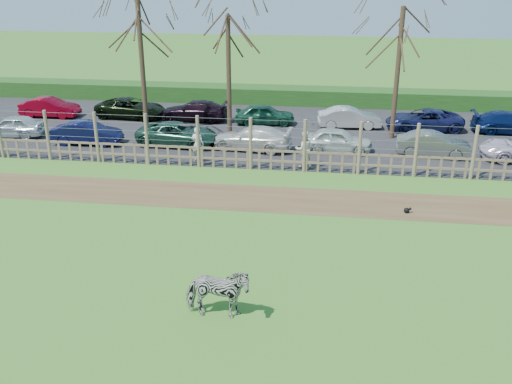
# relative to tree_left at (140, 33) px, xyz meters

# --- Properties ---
(ground) EXTENTS (120.00, 120.00, 0.00)m
(ground) POSITION_rel_tree_left_xyz_m (6.50, -12.50, -5.62)
(ground) COLOR #52A32F
(ground) RESTS_ON ground
(dirt_strip) EXTENTS (34.00, 2.80, 0.01)m
(dirt_strip) POSITION_rel_tree_left_xyz_m (6.50, -8.00, -5.61)
(dirt_strip) COLOR brown
(dirt_strip) RESTS_ON ground
(asphalt) EXTENTS (44.00, 13.00, 0.04)m
(asphalt) POSITION_rel_tree_left_xyz_m (6.50, 2.00, -5.60)
(asphalt) COLOR #232326
(asphalt) RESTS_ON ground
(hedge) EXTENTS (46.00, 2.00, 1.10)m
(hedge) POSITION_rel_tree_left_xyz_m (6.50, 9.00, -5.07)
(hedge) COLOR #1E4716
(hedge) RESTS_ON ground
(fence) EXTENTS (30.16, 0.16, 2.50)m
(fence) POSITION_rel_tree_left_xyz_m (6.50, -4.50, -4.81)
(fence) COLOR brown
(fence) RESTS_ON ground
(tree_left) EXTENTS (4.80, 4.80, 7.88)m
(tree_left) POSITION_rel_tree_left_xyz_m (0.00, 0.00, 0.00)
(tree_left) COLOR #3D2B1E
(tree_left) RESTS_ON ground
(tree_mid) EXTENTS (4.80, 4.80, 6.83)m
(tree_mid) POSITION_rel_tree_left_xyz_m (4.50, 1.00, -0.75)
(tree_mid) COLOR #3D2B1E
(tree_mid) RESTS_ON ground
(tree_right) EXTENTS (4.80, 4.80, 7.35)m
(tree_right) POSITION_rel_tree_left_xyz_m (13.50, 1.50, -0.37)
(tree_right) COLOR #3D2B1E
(tree_right) RESTS_ON ground
(zebra) EXTENTS (1.86, 0.91, 1.54)m
(zebra) POSITION_rel_tree_left_xyz_m (7.34, -16.57, -4.84)
(zebra) COLOR gray
(zebra) RESTS_ON ground
(visitor_a) EXTENTS (0.68, 0.50, 1.72)m
(visitor_a) POSITION_rel_tree_left_xyz_m (3.81, -3.86, -4.71)
(visitor_a) COLOR beige
(visitor_a) RESTS_ON asphalt
(visitor_b) EXTENTS (0.99, 0.87, 1.72)m
(visitor_b) POSITION_rel_tree_left_xyz_m (8.95, -3.92, -4.71)
(visitor_b) COLOR silver
(visitor_b) RESTS_ON asphalt
(crow) EXTENTS (0.30, 0.22, 0.24)m
(crow) POSITION_rel_tree_left_xyz_m (13.27, -8.68, -5.50)
(crow) COLOR black
(crow) RESTS_ON ground
(car_0) EXTENTS (3.67, 1.83, 1.20)m
(car_0) POSITION_rel_tree_left_xyz_m (-7.35, -1.14, -4.98)
(car_0) COLOR silver
(car_0) RESTS_ON asphalt
(car_1) EXTENTS (3.67, 1.35, 1.20)m
(car_1) POSITION_rel_tree_left_xyz_m (-2.69, -1.83, -4.98)
(car_1) COLOR #0E123D
(car_1) RESTS_ON asphalt
(car_2) EXTENTS (4.44, 2.27, 1.20)m
(car_2) POSITION_rel_tree_left_xyz_m (2.16, -1.39, -4.98)
(car_2) COLOR #204737
(car_2) RESTS_ON asphalt
(car_3) EXTENTS (4.31, 2.19, 1.20)m
(car_3) POSITION_rel_tree_left_xyz_m (6.14, -1.60, -4.98)
(car_3) COLOR silver
(car_3) RESTS_ON asphalt
(car_4) EXTENTS (3.60, 1.63, 1.20)m
(car_4) POSITION_rel_tree_left_xyz_m (10.52, -1.30, -4.98)
(car_4) COLOR silver
(car_4) RESTS_ON asphalt
(car_5) EXTENTS (3.74, 1.57, 1.20)m
(car_5) POSITION_rel_tree_left_xyz_m (15.28, -1.44, -4.98)
(car_5) COLOR slate
(car_5) RESTS_ON asphalt
(car_7) EXTENTS (3.65, 1.30, 1.20)m
(car_7) POSITION_rel_tree_left_xyz_m (-7.31, 3.26, -4.98)
(car_7) COLOR maroon
(car_7) RESTS_ON asphalt
(car_8) EXTENTS (4.46, 2.31, 1.20)m
(car_8) POSITION_rel_tree_left_xyz_m (-2.23, 3.78, -4.98)
(car_8) COLOR black
(car_8) RESTS_ON asphalt
(car_9) EXTENTS (4.21, 1.87, 1.20)m
(car_9) POSITION_rel_tree_left_xyz_m (1.83, 3.66, -4.98)
(car_9) COLOR black
(car_9) RESTS_ON asphalt
(car_10) EXTENTS (3.66, 1.79, 1.20)m
(car_10) POSITION_rel_tree_left_xyz_m (6.20, 3.37, -4.98)
(car_10) COLOR #1C5338
(car_10) RESTS_ON asphalt
(car_11) EXTENTS (3.75, 1.64, 1.20)m
(car_11) POSITION_rel_tree_left_xyz_m (11.19, 3.25, -4.98)
(car_11) COLOR beige
(car_11) RESTS_ON asphalt
(car_12) EXTENTS (4.51, 2.45, 1.20)m
(car_12) POSITION_rel_tree_left_xyz_m (15.44, 3.32, -4.98)
(car_12) COLOR #1A1D4F
(car_12) RESTS_ON asphalt
(car_13) EXTENTS (4.17, 1.77, 1.20)m
(car_13) POSITION_rel_tree_left_xyz_m (20.16, 3.39, -4.98)
(car_13) COLOR #0B1B4D
(car_13) RESTS_ON asphalt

